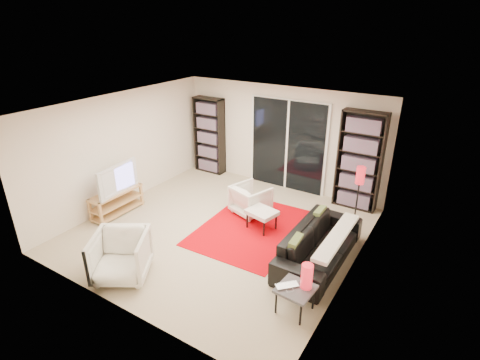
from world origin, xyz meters
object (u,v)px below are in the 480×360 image
at_px(bookshelf_right, 359,161).
at_px(sofa, 320,245).
at_px(bookshelf_left, 209,136).
at_px(ottoman, 262,213).
at_px(armchair_back, 251,200).
at_px(armchair_front, 121,256).
at_px(tv_stand, 117,202).
at_px(side_table, 296,290).
at_px(floor_lamp, 359,182).

height_order(bookshelf_right, sofa, bookshelf_right).
bearing_deg(sofa, bookshelf_left, 60.23).
bearing_deg(ottoman, bookshelf_right, 56.43).
bearing_deg(armchair_back, bookshelf_left, -16.52).
bearing_deg(armchair_front, armchair_back, 45.69).
bearing_deg(armchair_front, bookshelf_left, 77.18).
bearing_deg(armchair_back, ottoman, 157.17).
height_order(tv_stand, armchair_front, armchair_front).
height_order(bookshelf_left, armchair_back, bookshelf_left).
bearing_deg(tv_stand, sofa, 8.91).
xyz_separation_m(tv_stand, sofa, (4.19, 0.66, 0.05)).
xyz_separation_m(armchair_back, armchair_front, (-0.67, -2.87, 0.06)).
bearing_deg(side_table, tv_stand, 171.42).
bearing_deg(bookshelf_left, ottoman, -35.93).
bearing_deg(armchair_front, tv_stand, 109.50).
height_order(side_table, floor_lamp, floor_lamp).
relative_size(armchair_back, side_table, 1.36).
height_order(bookshelf_left, sofa, bookshelf_left).
distance_m(tv_stand, armchair_back, 2.79).
bearing_deg(sofa, ottoman, 74.01).
relative_size(bookshelf_left, bookshelf_right, 0.93).
xyz_separation_m(ottoman, side_table, (1.47, -1.70, 0.01)).
relative_size(bookshelf_left, armchair_front, 2.34).
bearing_deg(armchair_front, floor_lamp, 22.11).
xyz_separation_m(bookshelf_left, side_table, (4.07, -3.58, -0.62)).
bearing_deg(bookshelf_left, side_table, -41.36).
bearing_deg(tv_stand, bookshelf_right, 35.41).
distance_m(bookshelf_left, tv_stand, 3.02).
xyz_separation_m(sofa, armchair_front, (-2.49, -2.05, 0.07)).
bearing_deg(bookshelf_left, bookshelf_right, -0.00).
relative_size(bookshelf_left, tv_stand, 1.68).
bearing_deg(sofa, armchair_front, 129.80).
relative_size(ottoman, side_table, 1.22).
bearing_deg(bookshelf_right, tv_stand, -144.59).
bearing_deg(side_table, armchair_back, 132.72).
distance_m(tv_stand, side_table, 4.38).
xyz_separation_m(armchair_front, ottoman, (1.17, 2.43, -0.04)).
height_order(bookshelf_left, floor_lamp, bookshelf_left).
relative_size(bookshelf_right, armchair_front, 2.52).
distance_m(sofa, armchair_back, 1.99).
relative_size(bookshelf_right, floor_lamp, 1.71).
xyz_separation_m(armchair_back, side_table, (1.97, -2.13, 0.04)).
height_order(bookshelf_left, bookshelf_right, bookshelf_right).
distance_m(armchair_front, ottoman, 2.70).
distance_m(armchair_back, side_table, 2.90).
xyz_separation_m(armchair_back, ottoman, (0.50, -0.43, 0.03)).
relative_size(tv_stand, armchair_front, 1.39).
height_order(ottoman, side_table, same).
height_order(bookshelf_left, armchair_front, bookshelf_left).
bearing_deg(tv_stand, armchair_back, 31.91).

